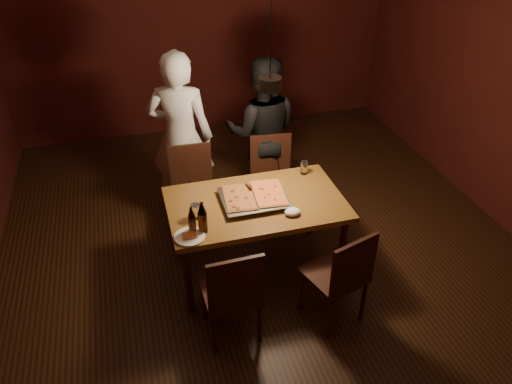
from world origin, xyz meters
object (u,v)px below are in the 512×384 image
object	(u,v)px
dining_table	(256,209)
pizza_tray	(254,199)
plate_slice	(190,237)
diner_white	(181,137)
chair_far_right	(272,171)
beer_bottle_a	(192,220)
chair_near_left	(233,288)
beer_bottle_b	(202,217)
chair_near_right	(343,271)
pendant_lamp	(270,82)
chair_far_left	(193,182)
diner_dark	(262,132)

from	to	relation	value
dining_table	pizza_tray	bearing A→B (deg)	151.12
plate_slice	diner_white	size ratio (longest dim) A/B	0.14
dining_table	diner_white	xyz separation A→B (m)	(-0.46, 1.12, 0.21)
chair_far_right	beer_bottle_a	size ratio (longest dim) A/B	2.11
chair_near_left	beer_bottle_b	xyz separation A→B (m)	(-0.12, 0.46, 0.35)
beer_bottle_a	dining_table	bearing A→B (deg)	24.25
chair_near_right	pendant_lamp	size ratio (longest dim) A/B	0.48
dining_table	pendant_lamp	distance (m)	1.10
chair_far_left	pendant_lamp	distance (m)	1.52
chair_far_right	chair_far_left	bearing A→B (deg)	5.56
chair_far_right	chair_near_right	distance (m)	1.58
diner_dark	pendant_lamp	bearing A→B (deg)	94.15
chair_far_left	beer_bottle_a	world-z (taller)	beer_bottle_a
pendant_lamp	diner_dark	bearing A→B (deg)	76.56
dining_table	chair_far_right	distance (m)	0.89
chair_far_right	pendant_lamp	bearing A→B (deg)	76.45
chair_near_left	chair_near_right	size ratio (longest dim) A/B	0.92
diner_white	chair_far_right	bearing A→B (deg)	178.73
diner_dark	chair_near_left	bearing A→B (deg)	85.20
beer_bottle_b	pendant_lamp	distance (m)	1.15
dining_table	diner_white	bearing A→B (deg)	112.55
dining_table	chair_near_right	xyz separation A→B (m)	(0.47, -0.79, -0.14)
chair_far_left	diner_white	world-z (taller)	diner_white
chair_near_right	chair_far_right	bearing A→B (deg)	75.37
chair_far_right	beer_bottle_b	distance (m)	1.44
chair_far_right	beer_bottle_a	bearing A→B (deg)	53.71
chair_far_right	plate_slice	xyz separation A→B (m)	(-1.02, -1.12, 0.22)
chair_far_right	beer_bottle_b	size ratio (longest dim) A/B	1.78
diner_dark	chair_far_right	bearing A→B (deg)	108.23
chair_near_left	pizza_tray	distance (m)	0.87
beer_bottle_b	diner_white	bearing A→B (deg)	88.20
diner_white	pendant_lamp	xyz separation A→B (m)	(0.60, -1.01, 0.88)
chair_far_left	diner_dark	size ratio (longest dim) A/B	0.30
diner_dark	pendant_lamp	world-z (taller)	pendant_lamp
diner_dark	pendant_lamp	xyz separation A→B (m)	(-0.25, -1.04, 0.95)
chair_far_left	diner_dark	world-z (taller)	diner_dark
chair_far_left	pizza_tray	world-z (taller)	chair_far_left
beer_bottle_b	diner_dark	distance (m)	1.68
diner_white	diner_dark	size ratio (longest dim) A/B	1.09
chair_far_left	chair_near_right	xyz separation A→B (m)	(0.90, -1.59, 0.00)
chair_near_left	diner_dark	distance (m)	2.05
beer_bottle_a	diner_white	bearing A→B (deg)	84.85
beer_bottle_a	beer_bottle_b	size ratio (longest dim) A/B	0.84
chair_far_left	chair_near_right	bearing A→B (deg)	122.06
chair_far_left	diner_white	bearing A→B (deg)	-80.15
dining_table	beer_bottle_b	bearing A→B (deg)	-150.88
chair_near_left	plate_slice	bearing A→B (deg)	118.23
chair_far_left	diner_white	distance (m)	0.47
chair_near_left	pizza_tray	bearing A→B (deg)	61.72
dining_table	chair_near_right	distance (m)	0.93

